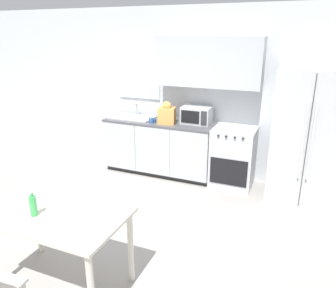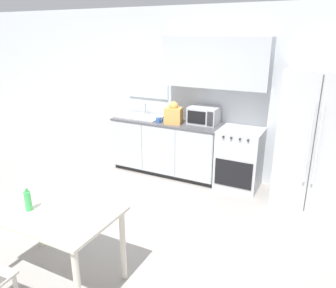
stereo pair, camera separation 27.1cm
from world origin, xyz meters
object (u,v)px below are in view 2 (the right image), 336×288
object	(u,v)px
dining_table	(51,220)
refrigerator	(315,140)
coffee_mug	(159,120)
microwave	(204,115)
drink_bottle	(28,200)
oven_range	(239,159)

from	to	relation	value
dining_table	refrigerator	bearing A→B (deg)	54.05
dining_table	coffee_mug	bearing A→B (deg)	96.65
microwave	dining_table	size ratio (longest dim) A/B	0.37
microwave	drink_bottle	world-z (taller)	microwave
coffee_mug	dining_table	distance (m)	2.68
microwave	oven_range	bearing A→B (deg)	-8.54
refrigerator	drink_bottle	distance (m)	3.59
oven_range	coffee_mug	distance (m)	1.41
refrigerator	drink_bottle	world-z (taller)	refrigerator
refrigerator	microwave	bearing A→B (deg)	175.13
refrigerator	oven_range	bearing A→B (deg)	177.48
microwave	drink_bottle	distance (m)	3.06
microwave	coffee_mug	distance (m)	0.72
oven_range	refrigerator	distance (m)	1.12
refrigerator	drink_bottle	size ratio (longest dim) A/B	7.79
oven_range	drink_bottle	bearing A→B (deg)	-111.32
microwave	coffee_mug	world-z (taller)	microwave
refrigerator	drink_bottle	xyz separation A→B (m)	(-2.15, -2.87, -0.05)
oven_range	coffee_mug	size ratio (longest dim) A/B	7.92
coffee_mug	oven_range	bearing A→B (deg)	7.47
microwave	dining_table	distance (m)	2.96
oven_range	refrigerator	world-z (taller)	refrigerator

